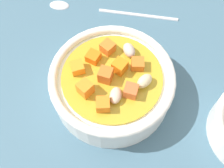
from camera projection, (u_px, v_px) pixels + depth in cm
name	position (u px, v px, depth cm)	size (l,w,h in cm)	color
ground_plane	(112.00, 95.00, 42.43)	(140.00, 140.00, 2.00)	#42667A
soup_bowl_main	(112.00, 83.00, 38.89)	(17.36, 17.36, 7.00)	white
spoon	(95.00, 8.00, 49.07)	(14.00, 20.17, 0.83)	silver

